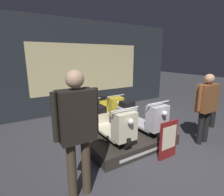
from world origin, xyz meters
TOP-DOWN VIEW (x-y plane):
  - ground_plane at (0.00, 0.00)m, footprint 30.00×30.00m
  - shop_wall_back at (0.00, 4.01)m, footprint 7.40×0.09m
  - display_platform at (-0.37, 1.17)m, footprint 1.95×1.52m
  - scooter_display_left at (-0.81, 1.17)m, footprint 0.62×1.54m
  - scooter_display_right at (0.07, 1.17)m, footprint 0.62×1.54m
  - scooter_backrow_0 at (-0.62, 3.09)m, footprint 0.62×1.54m
  - scooter_backrow_1 at (0.25, 3.09)m, footprint 0.62×1.54m
  - person_left_browsing at (-1.90, 0.20)m, footprint 0.63×0.27m
  - person_right_browsing at (1.14, 0.20)m, footprint 0.64×0.27m
  - price_sign_board at (-0.06, 0.18)m, footprint 0.45×0.04m
  - street_bollard at (2.26, 0.58)m, footprint 0.14×0.14m

SIDE VIEW (x-z plane):
  - ground_plane at x=0.00m, z-range 0.00..0.00m
  - display_platform at x=-0.37m, z-range 0.00..0.24m
  - scooter_backrow_0 at x=-0.62m, z-range -0.08..0.73m
  - scooter_backrow_1 at x=0.25m, z-range -0.08..0.73m
  - price_sign_board at x=-0.06m, z-range 0.00..0.78m
  - street_bollard at x=2.26m, z-range 0.00..0.85m
  - scooter_display_left at x=-0.81m, z-range 0.17..0.97m
  - scooter_display_right at x=0.07m, z-range 0.17..0.97m
  - person_right_browsing at x=1.14m, z-range 0.16..1.77m
  - person_left_browsing at x=-1.90m, z-range 0.19..2.02m
  - shop_wall_back at x=0.00m, z-range 0.00..3.20m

